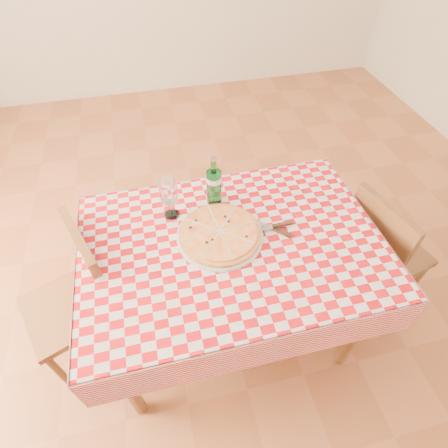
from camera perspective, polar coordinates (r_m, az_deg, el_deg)
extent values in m
plane|color=#965330|center=(2.14, 0.93, -16.01)|extent=(6.00, 6.00, 0.00)
cube|color=brown|center=(1.52, 1.26, -3.72)|extent=(1.20, 0.80, 0.04)
cylinder|color=brown|center=(1.69, -15.46, -24.03)|extent=(0.06, 0.06, 0.71)
cylinder|color=brown|center=(1.85, 21.02, -15.78)|extent=(0.06, 0.06, 0.71)
cylinder|color=brown|center=(2.03, -16.44, -5.69)|extent=(0.06, 0.06, 0.71)
cylinder|color=brown|center=(2.16, 12.81, -0.39)|extent=(0.06, 0.06, 0.71)
cube|color=#A80A11|center=(1.51, 1.28, -3.15)|extent=(1.30, 0.90, 0.01)
cube|color=brown|center=(2.13, 25.00, -4.13)|extent=(0.45, 0.45, 0.04)
cylinder|color=brown|center=(2.15, 23.19, -12.12)|extent=(0.03, 0.03, 0.38)
cylinder|color=brown|center=(2.34, 28.69, -8.46)|extent=(0.03, 0.03, 0.38)
cylinder|color=brown|center=(2.24, 17.82, -6.20)|extent=(0.03, 0.03, 0.38)
cylinder|color=brown|center=(2.42, 23.50, -3.19)|extent=(0.03, 0.03, 0.38)
cube|color=brown|center=(1.86, 23.62, -1.86)|extent=(0.12, 0.37, 0.41)
cube|color=brown|center=(1.88, -24.03, -12.49)|extent=(0.49, 0.49, 0.04)
cylinder|color=brown|center=(2.14, -19.60, -10.27)|extent=(0.03, 0.03, 0.39)
cylinder|color=brown|center=(2.16, -27.66, -13.93)|extent=(0.03, 0.03, 0.39)
cylinder|color=brown|center=(1.97, -16.04, -17.14)|extent=(0.03, 0.03, 0.39)
cylinder|color=brown|center=(1.99, -25.11, -21.17)|extent=(0.03, 0.03, 0.39)
cube|color=brown|center=(1.70, -21.04, -6.09)|extent=(0.17, 0.37, 0.42)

